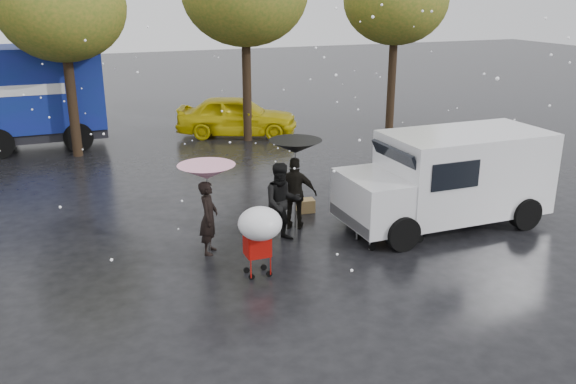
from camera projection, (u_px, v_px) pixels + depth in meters
name	position (u px, v px, depth m)	size (l,w,h in m)	color
ground	(281.00, 254.00, 12.88)	(90.00, 90.00, 0.00)	black
person_pink	(209.00, 218.00, 12.73)	(0.58, 0.38, 1.59)	black
person_middle	(282.00, 203.00, 13.32)	(0.87, 0.68, 1.79)	black
person_black	(295.00, 193.00, 14.05)	(1.00, 0.42, 1.71)	black
umbrella_pink	(207.00, 172.00, 12.41)	(1.19, 1.19, 1.94)	#4C4C4C
umbrella_black	(295.00, 147.00, 13.70)	(1.21, 1.21, 2.11)	#4C4C4C
vendor_cart	(394.00, 210.00, 13.37)	(1.52, 0.80, 1.27)	slate
shopping_cart	(260.00, 227.00, 11.48)	(0.84, 0.84, 1.46)	#B6100A
white_van	(450.00, 177.00, 14.21)	(4.91, 2.18, 2.20)	white
box_ground_near	(389.00, 227.00, 13.79)	(0.46, 0.37, 0.42)	olive
box_ground_far	(306.00, 206.00, 15.30)	(0.42, 0.33, 0.33)	olive
yellow_taxi	(237.00, 116.00, 23.06)	(1.81, 4.50, 1.53)	#D5BE0B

